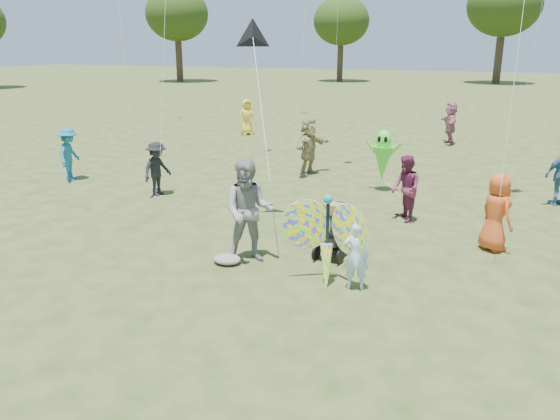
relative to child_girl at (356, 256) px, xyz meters
The scene contains 16 objects.
ground 1.83m from the child_girl, 142.26° to the right, with size 160.00×160.00×0.00m, color #51592B.
child_girl is the anchor object (origin of this frame).
adult_man 2.30m from the child_girl, 168.17° to the left, with size 0.97×0.75×1.99m, color gray.
grey_bag 2.60m from the child_girl, behind, with size 0.54×0.44×0.17m, color gray.
crowd_a 3.57m from the child_girl, 53.75° to the left, with size 0.77×0.50×1.58m, color #CD4F20.
crowd_b 7.62m from the child_girl, 150.04° to the left, with size 0.96×0.55×1.48m, color black.
crowd_d 8.54m from the child_girl, 114.91° to the left, with size 1.68×0.53×1.81m, color tan.
crowd_e 4.10m from the child_girl, 88.70° to the left, with size 0.76×0.59×1.57m, color #702549.
crowd_g 16.68m from the child_girl, 122.10° to the left, with size 0.78×0.51×1.60m, color yellow.
crowd_i 10.93m from the child_girl, 157.12° to the left, with size 1.04×0.60×1.60m, color #1A6C92.
crowd_j 15.23m from the child_girl, 90.16° to the left, with size 1.61×0.51×1.73m, color #A86075.
jogging_stroller 1.55m from the child_girl, 120.26° to the left, with size 0.58×1.09×1.09m.
butterfly_kite 0.57m from the child_girl, behind, with size 1.74×0.75×1.80m.
delta_kite_rig 5.48m from the child_girl, 138.85° to the left, with size 1.81×2.54×2.97m.
alien_kite 6.70m from the child_girl, 98.59° to the left, with size 1.12×0.69×1.74m.
tree_line 44.43m from the child_girl, 87.01° to the left, with size 91.78×33.60×10.79m.
Camera 1 is at (3.45, -7.33, 4.03)m, focal length 35.00 mm.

